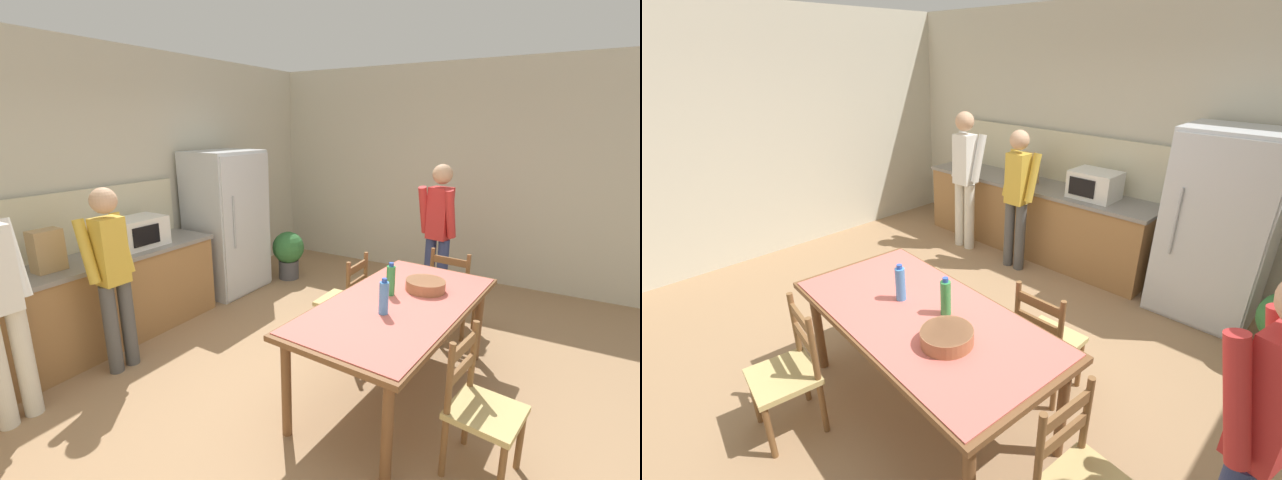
{
  "view_description": "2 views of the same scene",
  "coord_description": "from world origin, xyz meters",
  "views": [
    {
      "loc": [
        -2.74,
        -1.58,
        2.11
      ],
      "look_at": [
        0.2,
        0.21,
        1.17
      ],
      "focal_mm": 24.0,
      "sensor_mm": 36.0,
      "label": 1
    },
    {
      "loc": [
        2.03,
        -2.04,
        2.37
      ],
      "look_at": [
        -0.17,
        0.21,
        0.99
      ],
      "focal_mm": 24.0,
      "sensor_mm": 36.0,
      "label": 2
    }
  ],
  "objects": [
    {
      "name": "dining_table",
      "position": [
        0.17,
        -0.51,
        0.7
      ],
      "size": [
        2.05,
        1.12,
        0.78
      ],
      "rotation": [
        0.0,
        0.0,
        -0.08
      ],
      "color": "brown",
      "rests_on": "ground"
    },
    {
      "name": "wall_back",
      "position": [
        0.0,
        2.66,
        1.45
      ],
      "size": [
        6.52,
        0.12,
        2.9
      ],
      "primitive_type": "cube",
      "color": "beige",
      "rests_on": "ground"
    },
    {
      "name": "person_at_counter",
      "position": [
        -0.74,
        1.69,
        0.91
      ],
      "size": [
        0.41,
        0.28,
        1.62
      ],
      "rotation": [
        0.0,
        0.0,
        1.57
      ],
      "color": "#4C4C4C",
      "rests_on": "ground"
    },
    {
      "name": "bottle_near_centre",
      "position": [
        -0.07,
        -0.49,
        0.91
      ],
      "size": [
        0.07,
        0.07,
        0.27
      ],
      "color": "#4C8ED6",
      "rests_on": "dining_table"
    },
    {
      "name": "serving_bowl",
      "position": [
        0.51,
        -0.61,
        0.83
      ],
      "size": [
        0.32,
        0.32,
        0.09
      ],
      "color": "#9E6642",
      "rests_on": "dining_table"
    },
    {
      "name": "paper_bag",
      "position": [
        -0.98,
        2.2,
        1.07
      ],
      "size": [
        0.24,
        0.16,
        0.36
      ],
      "primitive_type": "cube",
      "color": "tan",
      "rests_on": "kitchen_counter"
    },
    {
      "name": "counter_splashback",
      "position": [
        -0.89,
        2.54,
        1.19
      ],
      "size": [
        3.03,
        0.03,
        0.6
      ],
      "primitive_type": "cube",
      "color": "beige",
      "rests_on": "kitchen_counter"
    },
    {
      "name": "wall_left",
      "position": [
        -3.26,
        0.0,
        1.45
      ],
      "size": [
        0.12,
        5.2,
        2.9
      ],
      "primitive_type": "cube",
      "color": "beige",
      "rests_on": "ground"
    },
    {
      "name": "chair_side_near_left",
      "position": [
        -0.33,
        -1.25,
        0.44
      ],
      "size": [
        0.47,
        0.46,
        0.91
      ],
      "rotation": [
        0.0,
        0.0,
        -0.15
      ],
      "color": "brown",
      "rests_on": "ground"
    },
    {
      "name": "bottle_off_centre",
      "position": [
        0.28,
        -0.4,
        0.91
      ],
      "size": [
        0.07,
        0.07,
        0.27
      ],
      "color": "green",
      "rests_on": "dining_table"
    },
    {
      "name": "chair_side_far_right",
      "position": [
        0.68,
        0.22,
        0.44
      ],
      "size": [
        0.42,
        0.4,
        0.91
      ],
      "rotation": [
        0.0,
        0.0,
        3.13
      ],
      "color": "brown",
      "rests_on": "ground"
    },
    {
      "name": "ground_plane",
      "position": [
        0.0,
        0.0,
        0.0
      ],
      "size": [
        8.32,
        8.32,
        0.0
      ],
      "primitive_type": "plane",
      "color": "#9E7A56"
    },
    {
      "name": "kitchen_counter",
      "position": [
        -0.9,
        2.23,
        0.45
      ],
      "size": [
        3.07,
        0.66,
        0.89
      ],
      "color": "#9E7042",
      "rests_on": "ground"
    },
    {
      "name": "person_by_table",
      "position": [
        2.01,
        -0.27,
        0.95
      ],
      "size": [
        0.34,
        0.46,
        1.68
      ],
      "rotation": [
        0.0,
        0.0,
        2.91
      ],
      "color": "navy",
      "rests_on": "ground"
    },
    {
      "name": "person_at_sink",
      "position": [
        -1.58,
        1.71,
        0.97
      ],
      "size": [
        0.43,
        0.3,
        1.73
      ],
      "rotation": [
        0.0,
        0.0,
        1.57
      ],
      "color": "silver",
      "rests_on": "ground"
    },
    {
      "name": "refrigerator",
      "position": [
        1.18,
        2.19,
        0.9
      ],
      "size": [
        0.88,
        0.73,
        1.79
      ],
      "color": "silver",
      "rests_on": "ground"
    },
    {
      "name": "microwave",
      "position": [
        -0.09,
        2.21,
        1.04
      ],
      "size": [
        0.5,
        0.39,
        0.3
      ],
      "color": "white",
      "rests_on": "kitchen_counter"
    }
  ]
}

